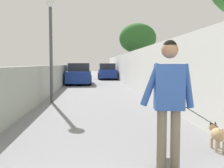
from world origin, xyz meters
TOP-DOWN VIEW (x-y plane):
  - ground_plane at (14.00, 0.00)m, footprint 80.00×80.00m
  - wall_left at (12.00, 2.36)m, footprint 48.00×0.30m
  - fence_right at (12.00, -2.36)m, footprint 48.00×0.30m
  - tree_right_mid at (19.00, -3.28)m, footprint 2.86×2.86m
  - lamp_post at (8.59, 1.81)m, footprint 0.36×0.36m
  - person_skateboarder at (1.63, -0.76)m, footprint 0.26×0.71m
  - dog at (2.61, -1.91)m, footprint 1.28×1.28m
  - car_near at (18.16, 1.21)m, footprint 4.33×1.80m
  - car_far at (24.55, -1.21)m, footprint 3.82×1.80m

SIDE VIEW (x-z plane):
  - ground_plane at x=14.00m, z-range 0.00..0.00m
  - dog at x=2.61m, z-range -0.25..0.80m
  - wall_left at x=12.00m, z-range 0.00..1.41m
  - car_far at x=24.55m, z-range -0.06..1.48m
  - car_near at x=18.16m, z-range -0.05..1.49m
  - person_skateboarder at x=1.63m, z-range 0.23..1.94m
  - fence_right at x=12.00m, z-range 0.00..2.28m
  - lamp_post at x=8.59m, z-range 0.76..4.72m
  - tree_right_mid at x=19.00m, z-range 1.14..5.76m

